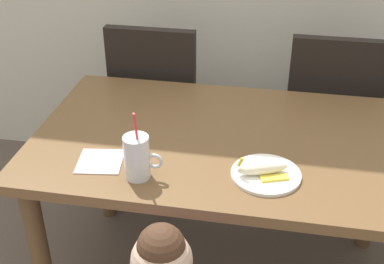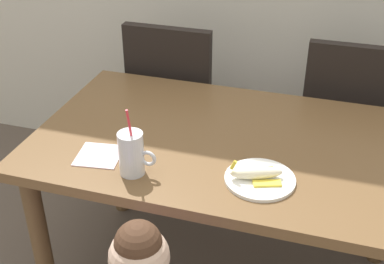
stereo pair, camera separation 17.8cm
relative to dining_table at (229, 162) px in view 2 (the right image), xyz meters
name	(u,v)px [view 2 (the right image)]	position (x,y,z in m)	size (l,w,h in m)	color
dining_table	(229,162)	(0.00, 0.00, 0.00)	(1.44, 0.86, 0.75)	brown
dining_chair_left	(176,99)	(-0.42, 0.62, -0.10)	(0.44, 0.44, 0.96)	black
dining_chair_right	(347,121)	(0.42, 0.65, -0.10)	(0.44, 0.45, 0.96)	black
milk_cup	(132,156)	(-0.26, -0.30, 0.17)	(0.13, 0.08, 0.25)	silver
snack_plate	(260,179)	(0.15, -0.22, 0.11)	(0.23, 0.23, 0.01)	white
peeled_banana	(257,173)	(0.14, -0.23, 0.13)	(0.18, 0.13, 0.07)	#F4EAC6
paper_napkin	(99,155)	(-0.41, -0.24, 0.10)	(0.15, 0.15, 0.00)	silver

